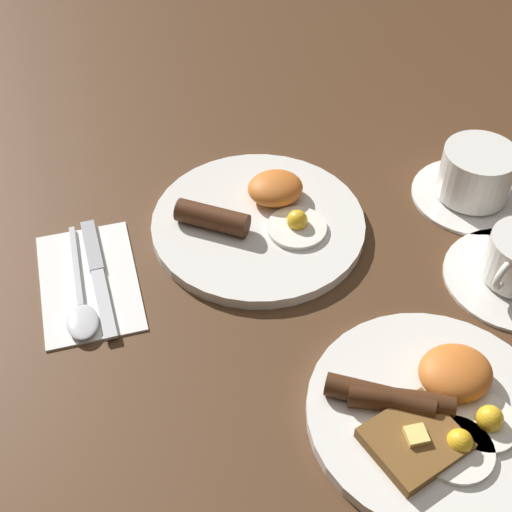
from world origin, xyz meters
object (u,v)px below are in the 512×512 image
(breakfast_plate_far, at_px, (433,411))
(spoon, at_px, (81,310))
(knife, at_px, (97,269))
(breakfast_plate_near, at_px, (259,220))
(teacup_near, at_px, (475,177))

(breakfast_plate_far, xyz_separation_m, spoon, (0.31, -0.24, -0.01))
(knife, height_order, spoon, spoon)
(breakfast_plate_near, bearing_deg, spoon, 18.08)
(knife, relative_size, spoon, 1.05)
(breakfast_plate_far, xyz_separation_m, knife, (0.29, -0.30, -0.01))
(breakfast_plate_near, relative_size, breakfast_plate_far, 1.07)
(breakfast_plate_far, bearing_deg, teacup_near, -125.72)
(breakfast_plate_far, xyz_separation_m, teacup_near, (-0.21, -0.29, 0.02))
(teacup_near, relative_size, knife, 0.80)
(breakfast_plate_far, distance_m, knife, 0.42)
(teacup_near, bearing_deg, breakfast_plate_far, 54.28)
(spoon, bearing_deg, breakfast_plate_far, 55.57)
(teacup_near, distance_m, knife, 0.50)
(knife, distance_m, spoon, 0.06)
(breakfast_plate_near, xyz_separation_m, knife, (0.21, 0.02, -0.00))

